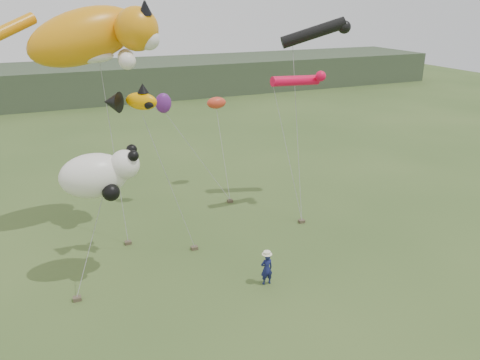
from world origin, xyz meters
The scene contains 9 objects.
ground centered at (0.00, 0.00, 0.00)m, with size 120.00×120.00×0.00m, color #385123.
headland centered at (-3.11, 44.69, 1.92)m, with size 90.00×13.00×4.00m.
festival_attendant centered at (0.03, 0.05, 0.73)m, with size 0.53×0.35×1.46m, color #151B50.
sandbag_anchors centered at (-1.58, 4.99, 0.08)m, with size 12.15×6.90×0.16m.
cat_kite centered at (-4.93, 8.22, 9.72)m, with size 7.14×3.91×3.67m.
fish_kite centered at (-4.27, 4.38, 7.36)m, with size 2.44×1.61×1.17m.
tube_kites centered at (6.11, 7.19, 8.90)m, with size 5.01×2.81×3.43m.
panda_kite centered at (-5.95, 3.34, 4.70)m, with size 3.19×2.06×1.98m.
misc_kites centered at (0.29, 10.62, 5.71)m, with size 4.76×2.35×1.50m.
Camera 1 is at (-7.64, -15.10, 11.25)m, focal length 35.00 mm.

